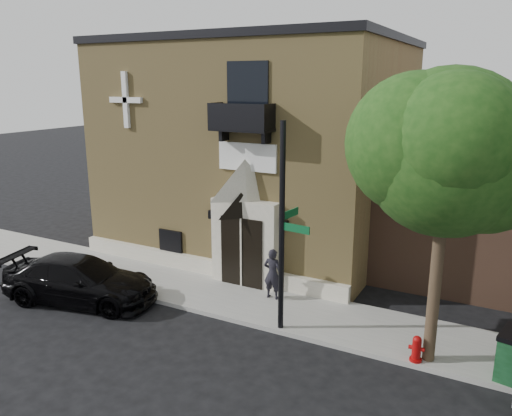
{
  "coord_description": "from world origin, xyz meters",
  "views": [
    {
      "loc": [
        7.54,
        -12.54,
        7.54
      ],
      "look_at": [
        -0.15,
        2.0,
        3.33
      ],
      "focal_mm": 35.0,
      "sensor_mm": 36.0,
      "label": 1
    }
  ],
  "objects_px": {
    "black_sedan": "(80,280)",
    "pedestrian_near": "(273,274)",
    "fire_hydrant": "(416,349)",
    "street_sign": "(283,229)"
  },
  "relations": [
    {
      "from": "fire_hydrant",
      "to": "pedestrian_near",
      "type": "bearing_deg",
      "value": 160.77
    },
    {
      "from": "street_sign",
      "to": "black_sedan",
      "type": "bearing_deg",
      "value": -162.95
    },
    {
      "from": "fire_hydrant",
      "to": "street_sign",
      "type": "bearing_deg",
      "value": 179.75
    },
    {
      "from": "black_sedan",
      "to": "fire_hydrant",
      "type": "distance_m",
      "value": 11.28
    },
    {
      "from": "street_sign",
      "to": "fire_hydrant",
      "type": "distance_m",
      "value": 4.93
    },
    {
      "from": "black_sedan",
      "to": "fire_hydrant",
      "type": "bearing_deg",
      "value": -96.39
    },
    {
      "from": "fire_hydrant",
      "to": "pedestrian_near",
      "type": "xyz_separation_m",
      "value": [
        -5.23,
        1.83,
        0.54
      ]
    },
    {
      "from": "pedestrian_near",
      "to": "street_sign",
      "type": "bearing_deg",
      "value": 122.35
    },
    {
      "from": "black_sedan",
      "to": "pedestrian_near",
      "type": "bearing_deg",
      "value": -75.49
    },
    {
      "from": "pedestrian_near",
      "to": "black_sedan",
      "type": "bearing_deg",
      "value": 26.25
    }
  ]
}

